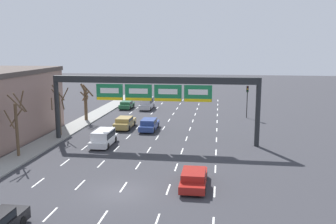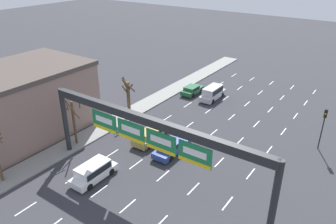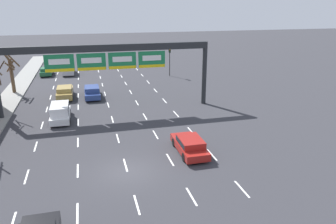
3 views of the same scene
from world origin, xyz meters
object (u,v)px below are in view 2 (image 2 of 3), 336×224
(car_green, at_px, (192,90))
(car_gold, at_px, (151,135))
(suv_silver, at_px, (213,92))
(car_blue, at_px, (171,147))
(sign_gantry, at_px, (148,131))
(suv_white, at_px, (93,171))
(tree_bare_furthest, at_px, (128,95))
(traffic_light_near_gantry, at_px, (324,121))
(tree_bare_closest, at_px, (73,119))

(car_green, bearing_deg, car_gold, -76.90)
(suv_silver, relative_size, car_gold, 1.03)
(suv_silver, bearing_deg, car_blue, -78.04)
(sign_gantry, relative_size, suv_white, 4.81)
(suv_white, bearing_deg, sign_gantry, 21.30)
(car_blue, height_order, tree_bare_furthest, tree_bare_furthest)
(suv_white, xyz_separation_m, traffic_light_near_gantry, (15.68, 17.39, 2.37))
(car_blue, distance_m, car_gold, 3.30)
(car_green, xyz_separation_m, car_gold, (3.34, -14.37, 0.08))
(sign_gantry, bearing_deg, car_blue, 105.50)
(sign_gantry, distance_m, car_blue, 7.78)
(car_green, height_order, suv_white, suv_white)
(sign_gantry, distance_m, traffic_light_near_gantry, 19.00)
(traffic_light_near_gantry, distance_m, tree_bare_furthest, 22.56)
(car_green, distance_m, tree_bare_furthest, 11.32)
(car_green, relative_size, tree_bare_closest, 0.68)
(car_green, bearing_deg, traffic_light_near_gantry, -15.82)
(sign_gantry, xyz_separation_m, suv_white, (-4.93, -1.92, -4.81))
(car_gold, xyz_separation_m, tree_bare_furthest, (-6.34, 3.66, 2.05))
(car_blue, height_order, traffic_light_near_gantry, traffic_light_near_gantry)
(suv_silver, xyz_separation_m, tree_bare_closest, (-6.23, -19.57, 2.09))
(car_blue, height_order, car_gold, car_gold)
(suv_white, bearing_deg, suv_silver, 89.67)
(car_blue, xyz_separation_m, suv_white, (-3.33, -7.69, 0.16))
(suv_white, bearing_deg, traffic_light_near_gantry, 47.96)
(suv_white, height_order, tree_bare_closest, tree_bare_closest)
(car_green, height_order, traffic_light_near_gantry, traffic_light_near_gantry)
(car_gold, distance_m, tree_bare_furthest, 7.60)
(car_gold, bearing_deg, suv_white, -90.75)
(car_blue, bearing_deg, car_green, 113.55)
(traffic_light_near_gantry, bearing_deg, car_green, 164.18)
(sign_gantry, relative_size, suv_silver, 4.47)
(car_green, xyz_separation_m, traffic_light_near_gantry, (18.92, -5.36, 2.60))
(suv_silver, relative_size, tree_bare_closest, 0.84)
(suv_silver, distance_m, tree_bare_closest, 20.64)
(sign_gantry, height_order, car_green, sign_gantry)
(car_blue, relative_size, tree_bare_closest, 0.82)
(car_green, height_order, car_gold, car_gold)
(car_blue, distance_m, suv_white, 8.38)
(sign_gantry, distance_m, car_gold, 9.47)
(suv_white, bearing_deg, tree_bare_furthest, 117.35)
(tree_bare_furthest, bearing_deg, sign_gantry, -42.20)
(suv_white, bearing_deg, car_gold, 89.25)
(tree_bare_closest, xyz_separation_m, tree_bare_furthest, (-0.13, 8.80, -0.32))
(car_gold, bearing_deg, sign_gantry, -53.26)
(car_gold, bearing_deg, traffic_light_near_gantry, 30.05)
(suv_silver, relative_size, traffic_light_near_gantry, 1.07)
(sign_gantry, xyz_separation_m, tree_bare_closest, (-11.03, 1.32, -2.60))
(suv_silver, distance_m, car_gold, 14.43)
(car_gold, distance_m, tree_bare_closest, 8.40)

